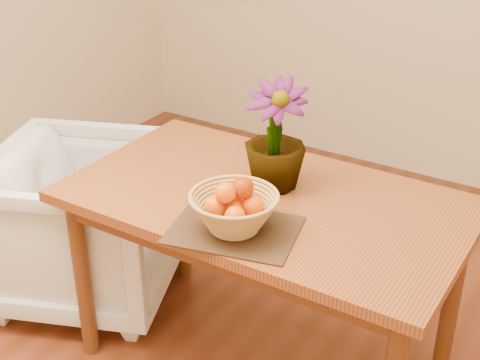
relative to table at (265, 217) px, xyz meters
The scene contains 6 objects.
table is the anchor object (origin of this frame).
placemat 0.27m from the table, 82.83° to the right, with size 0.40×0.30×0.01m, color #362013.
wicker_basket 0.30m from the table, 82.83° to the right, with size 0.29×0.29×0.12m.
orange_pile 0.32m from the table, 82.15° to the right, with size 0.17×0.16×0.13m.
potted_plant 0.30m from the table, 98.14° to the left, with size 0.22×0.22×0.39m, color #134514.
armchair 0.94m from the table, behind, with size 0.75×0.71×0.78m, color gray.
Camera 1 is at (1.01, -1.49, 1.87)m, focal length 50.00 mm.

